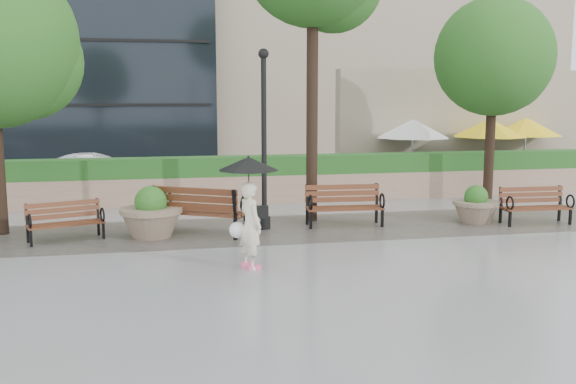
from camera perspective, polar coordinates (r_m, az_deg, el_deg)
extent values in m
plane|color=gray|center=(11.96, -3.35, -6.45)|extent=(100.00, 100.00, 0.00)
cube|color=#383330|center=(14.85, -5.01, -3.47)|extent=(28.00, 3.20, 0.01)
cube|color=tan|center=(18.70, -6.44, 0.23)|extent=(24.00, 0.80, 0.80)
cube|color=#28541C|center=(18.62, -6.48, 2.29)|extent=(24.00, 0.75, 0.55)
cube|color=tan|center=(24.18, 15.94, 5.65)|extent=(10.00, 0.60, 4.00)
cube|color=#28541C|center=(22.14, 17.24, 1.32)|extent=(8.00, 0.50, 0.90)
cube|color=black|center=(22.71, -7.34, 0.67)|extent=(40.00, 7.00, 0.00)
cube|color=brown|center=(14.48, -19.14, -2.71)|extent=(1.63, 0.94, 0.04)
cube|color=brown|center=(14.67, -19.37, -1.51)|extent=(1.52, 0.60, 0.37)
cube|color=black|center=(14.54, -19.12, -3.39)|extent=(1.66, 1.02, 0.40)
torus|color=black|center=(14.19, -21.98, -2.44)|extent=(0.14, 0.32, 0.32)
torus|color=black|center=(14.46, -16.18, -1.96)|extent=(0.14, 0.32, 0.32)
cube|color=brown|center=(14.53, -7.74, -1.79)|extent=(2.09, 1.57, 0.06)
cube|color=brown|center=(14.18, -8.34, -0.60)|extent=(1.85, 1.16, 0.48)
cube|color=black|center=(14.54, -7.78, -2.74)|extent=(2.15, 1.67, 0.53)
torus|color=black|center=(14.28, -3.89, -1.07)|extent=(0.26, 0.39, 0.42)
torus|color=black|center=(15.12, -10.72, -0.66)|extent=(0.26, 0.39, 0.42)
cube|color=brown|center=(15.31, 5.06, -1.43)|extent=(1.85, 0.66, 0.05)
cube|color=brown|center=(15.53, 4.84, -0.11)|extent=(1.83, 0.23, 0.43)
cube|color=black|center=(15.38, 5.03, -2.19)|extent=(1.86, 0.76, 0.47)
torus|color=black|center=(14.93, 2.01, -0.95)|extent=(0.07, 0.38, 0.37)
torus|color=black|center=(15.32, 8.36, -0.79)|extent=(0.07, 0.38, 0.37)
cube|color=brown|center=(16.62, 21.20, -1.33)|extent=(1.68, 0.55, 0.05)
cube|color=brown|center=(16.79, 20.80, -0.22)|extent=(1.66, 0.17, 0.39)
cube|color=black|center=(16.67, 21.11, -1.97)|extent=(1.68, 0.64, 0.42)
torus|color=black|center=(16.06, 19.13, -0.95)|extent=(0.06, 0.34, 0.34)
torus|color=black|center=(16.87, 23.81, -0.77)|extent=(0.06, 0.34, 0.34)
cylinder|color=#7F6B56|center=(14.37, -12.08, -1.61)|extent=(1.36, 1.36, 0.11)
sphere|color=#1A4614|center=(14.33, -12.10, -0.88)|extent=(0.70, 0.70, 0.70)
cylinder|color=#7F6B56|center=(16.34, 16.36, -0.94)|extent=(1.11, 1.11, 0.09)
sphere|color=#1A4614|center=(16.32, 16.38, -0.42)|extent=(0.57, 0.57, 0.57)
cylinder|color=black|center=(14.74, -2.15, 4.25)|extent=(0.12, 0.12, 3.97)
cylinder|color=black|center=(14.99, -2.11, -2.77)|extent=(0.28, 0.28, 0.30)
sphere|color=black|center=(14.73, -2.19, 12.18)|extent=(0.24, 0.24, 0.24)
sphere|color=#1A4614|center=(15.74, -22.49, 10.67)|extent=(2.63, 2.63, 2.63)
cylinder|color=black|center=(15.75, 2.16, 8.16)|extent=(0.28, 0.28, 5.97)
cylinder|color=black|center=(19.56, 17.53, 4.84)|extent=(0.28, 0.28, 3.92)
sphere|color=#1A4614|center=(19.56, 17.83, 11.39)|extent=(3.38, 3.38, 3.38)
sphere|color=#1A4614|center=(20.10, 18.87, 10.14)|extent=(2.36, 2.36, 2.36)
cylinder|color=black|center=(22.05, 10.89, 0.48)|extent=(0.40, 0.40, 0.10)
cylinder|color=#99999E|center=(21.93, 10.97, 3.19)|extent=(0.06, 0.06, 2.20)
cone|color=white|center=(21.86, 11.04, 5.54)|extent=(2.50, 2.50, 0.60)
cylinder|color=black|center=(23.18, 17.26, 0.63)|extent=(0.40, 0.40, 0.10)
cylinder|color=#99999E|center=(23.06, 17.37, 3.22)|extent=(0.06, 0.06, 2.20)
cone|color=yellow|center=(23.00, 17.48, 5.45)|extent=(2.50, 2.50, 0.60)
cylinder|color=black|center=(24.37, 20.14, 0.87)|extent=(0.40, 0.40, 0.10)
cylinder|color=#99999E|center=(24.26, 20.27, 3.33)|extent=(0.06, 0.06, 2.20)
cone|color=yellow|center=(24.21, 20.38, 5.45)|extent=(2.50, 2.50, 0.60)
imported|color=silver|center=(21.39, -16.63, 1.58)|extent=(3.86, 1.51, 1.25)
imported|color=#EDE5C7|center=(11.52, -3.36, -2.72)|extent=(0.62, 0.72, 1.69)
cube|color=#F2598C|center=(11.81, -3.61, -6.44)|extent=(0.18, 0.25, 0.08)
cube|color=#F2598C|center=(11.59, -2.98, -6.72)|extent=(0.18, 0.25, 0.08)
cube|color=black|center=(11.64, -2.55, -1.80)|extent=(0.21, 0.33, 0.23)
sphere|color=white|center=(11.67, -4.53, -3.38)|extent=(0.29, 0.29, 0.29)
cylinder|color=black|center=(11.46, -3.51, 0.42)|extent=(0.02, 0.02, 0.90)
cone|color=black|center=(11.41, -3.53, 2.52)|extent=(1.10, 1.10, 0.23)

